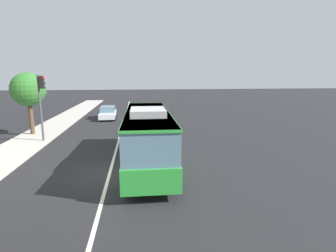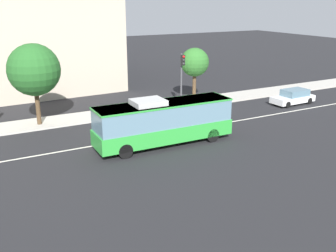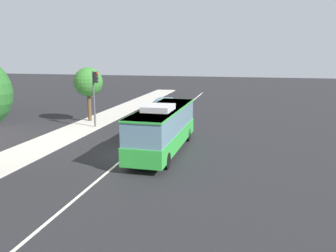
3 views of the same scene
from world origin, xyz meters
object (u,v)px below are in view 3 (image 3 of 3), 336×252
at_px(traffic_light_near_corner, 95,89).
at_px(street_tree_kerbside_right, 88,82).
at_px(transit_bus, 163,126).
at_px(sedan_white, 164,105).

relative_size(traffic_light_near_corner, street_tree_kerbside_right, 0.96).
bearing_deg(traffic_light_near_corner, street_tree_kerbside_right, 130.35).
relative_size(transit_bus, traffic_light_near_corner, 1.93).
distance_m(transit_bus, street_tree_kerbside_right, 13.09).
bearing_deg(street_tree_kerbside_right, sedan_white, -34.50).
height_order(transit_bus, sedan_white, transit_bus).
height_order(transit_bus, traffic_light_near_corner, traffic_light_near_corner).
bearing_deg(transit_bus, sedan_white, 14.63).
bearing_deg(street_tree_kerbside_right, traffic_light_near_corner, -143.22).
bearing_deg(street_tree_kerbside_right, transit_bus, -131.37).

